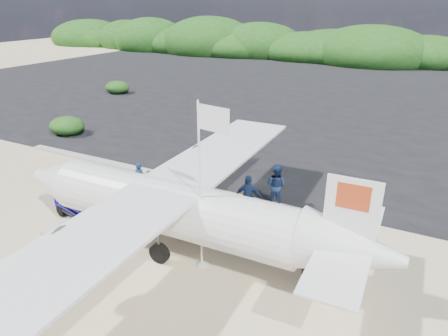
% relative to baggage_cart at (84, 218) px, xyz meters
% --- Properties ---
extents(ground, '(160.00, 160.00, 0.00)m').
position_rel_baggage_cart_xyz_m(ground, '(4.29, 0.16, 0.00)').
color(ground, beige).
extents(asphalt_apron, '(90.00, 50.00, 0.04)m').
position_rel_baggage_cart_xyz_m(asphalt_apron, '(4.29, 30.16, 0.00)').
color(asphalt_apron, '#B2B2B2').
rests_on(asphalt_apron, ground).
extents(lagoon, '(9.00, 7.00, 0.40)m').
position_rel_baggage_cart_xyz_m(lagoon, '(-4.71, 1.66, 0.00)').
color(lagoon, '#B2B2B2').
rests_on(lagoon, ground).
extents(vegetation_band, '(124.00, 8.00, 4.40)m').
position_rel_baggage_cart_xyz_m(vegetation_band, '(4.29, 55.16, 0.00)').
color(vegetation_band, '#B2B2B2').
rests_on(vegetation_band, ground).
extents(baggage_cart, '(2.67, 1.86, 1.22)m').
position_rel_baggage_cart_xyz_m(baggage_cart, '(0.00, 0.00, 0.00)').
color(baggage_cart, '#110BB3').
rests_on(baggage_cart, ground).
extents(flagpole, '(1.25, 0.69, 5.90)m').
position_rel_baggage_cart_xyz_m(flagpole, '(6.20, -0.53, 0.00)').
color(flagpole, white).
rests_on(flagpole, ground).
extents(signboard, '(1.72, 0.28, 1.41)m').
position_rel_baggage_cart_xyz_m(signboard, '(10.29, 0.55, 0.00)').
color(signboard, '#592119').
rests_on(signboard, ground).
extents(crew_a, '(0.62, 0.42, 1.65)m').
position_rel_baggage_cart_xyz_m(crew_a, '(0.82, 2.93, 0.83)').
color(crew_a, navy).
rests_on(crew_a, ground).
extents(crew_b, '(1.08, 0.90, 1.98)m').
position_rel_baggage_cart_xyz_m(crew_b, '(6.91, 4.88, 0.99)').
color(crew_b, navy).
rests_on(crew_b, ground).
extents(crew_c, '(1.24, 0.83, 1.96)m').
position_rel_baggage_cart_xyz_m(crew_c, '(6.28, 3.25, 0.98)').
color(crew_c, navy).
rests_on(crew_c, ground).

